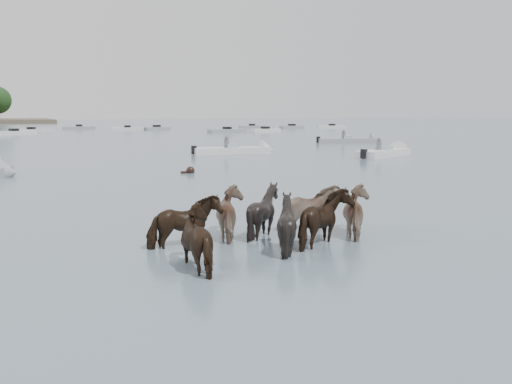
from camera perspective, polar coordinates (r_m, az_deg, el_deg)
name	(u,v)px	position (r m, az deg, el deg)	size (l,w,h in m)	color
ground	(236,267)	(11.37, -2.04, -7.77)	(400.00, 400.00, 0.00)	slate
pony_herd	(274,222)	(13.34, 1.91, -3.10)	(6.20, 4.07, 1.56)	black
swimming_pony	(190,171)	(28.50, -6.87, 2.16)	(0.72, 0.44, 0.44)	black
motorboat_c	(242,150)	(41.36, -1.46, 4.31)	(6.38, 2.37, 1.92)	silver
motorboat_d	(389,153)	(40.41, 13.51, 3.98)	(6.07, 3.93, 1.92)	silver
motorboat_e	(355,141)	(55.81, 10.16, 5.23)	(6.34, 3.73, 1.92)	gray
distant_flotilla	(28,131)	(86.34, -22.49, 5.82)	(103.76, 28.53, 0.93)	gray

